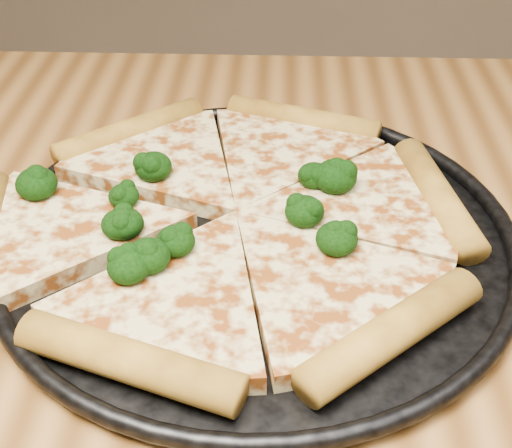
{
  "coord_description": "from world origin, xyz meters",
  "views": [
    {
      "loc": [
        0.1,
        -0.31,
        1.07
      ],
      "look_at": [
        0.08,
        0.1,
        0.77
      ],
      "focal_mm": 48.59,
      "sensor_mm": 36.0,
      "label": 1
    }
  ],
  "objects": [
    {
      "name": "dining_table",
      "position": [
        0.0,
        0.0,
        0.66
      ],
      "size": [
        1.2,
        0.9,
        0.75
      ],
      "color": "brown",
      "rests_on": "ground"
    },
    {
      "name": "pizza_pan",
      "position": [
        0.08,
        0.1,
        0.76
      ],
      "size": [
        0.39,
        0.39,
        0.02
      ],
      "color": "black",
      "rests_on": "dining_table"
    },
    {
      "name": "pizza",
      "position": [
        0.06,
        0.11,
        0.77
      ],
      "size": [
        0.39,
        0.37,
        0.03
      ],
      "rotation": [
        0.0,
        0.0,
        -0.34
      ],
      "color": "beige",
      "rests_on": "pizza_pan"
    },
    {
      "name": "broccoli_florets",
      "position": [
        0.04,
        0.1,
        0.78
      ],
      "size": [
        0.26,
        0.15,
        0.03
      ],
      "color": "black",
      "rests_on": "pizza"
    }
  ]
}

